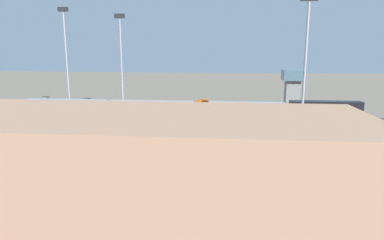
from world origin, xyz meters
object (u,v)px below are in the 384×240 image
at_px(control_tower, 292,87).
at_px(train_on_track_2, 253,116).
at_px(train_on_track_0, 187,108).
at_px(train_on_track_1, 213,112).
at_px(light_mast_2, 66,47).
at_px(train_on_track_3, 104,118).
at_px(maintenance_shed, 141,161).
at_px(light_mast_1, 306,52).
at_px(light_mast_0, 121,51).

bearing_deg(control_tower, train_on_track_2, 59.85).
bearing_deg(train_on_track_0, train_on_track_1, 145.26).
relative_size(train_on_track_2, light_mast_2, 0.35).
bearing_deg(train_on_track_3, maintenance_shed, 115.44).
bearing_deg(train_on_track_0, light_mast_1, 129.55).
distance_m(train_on_track_3, light_mast_1, 46.15).
bearing_deg(light_mast_1, train_on_track_3, -18.49).
relative_size(train_on_track_3, light_mast_1, 2.69).
bearing_deg(maintenance_shed, train_on_track_0, -88.75).
bearing_deg(control_tower, train_on_track_3, 29.88).
bearing_deg(light_mast_0, train_on_track_2, 159.96).
distance_m(light_mast_2, maintenance_shed, 69.39).
distance_m(train_on_track_0, train_on_track_2, 19.53).
bearing_deg(train_on_track_2, light_mast_2, -14.76).
distance_m(train_on_track_3, train_on_track_0, 23.11).
bearing_deg(light_mast_2, train_on_track_3, 132.55).
relative_size(train_on_track_2, light_mast_1, 0.38).
relative_size(train_on_track_3, train_on_track_0, 0.79).
xyz_separation_m(train_on_track_1, light_mast_0, (25.75, -7.88, 15.06)).
relative_size(train_on_track_0, light_mast_2, 3.13).
bearing_deg(maintenance_shed, light_mast_2, -58.32).
bearing_deg(train_on_track_1, train_on_track_0, -34.74).
height_order(light_mast_1, maintenance_shed, light_mast_1).
distance_m(train_on_track_2, control_tower, 26.04).
height_order(train_on_track_1, light_mast_1, light_mast_1).
relative_size(train_on_track_1, light_mast_1, 0.38).
xyz_separation_m(train_on_track_0, light_mast_0, (18.54, -2.88, 15.14)).
bearing_deg(train_on_track_0, train_on_track_3, 40.46).
bearing_deg(light_mast_0, train_on_track_3, 93.06).
bearing_deg(train_on_track_3, control_tower, -150.12).
height_order(light_mast_0, maintenance_shed, light_mast_0).
height_order(light_mast_0, light_mast_1, light_mast_0).
bearing_deg(maintenance_shed, train_on_track_1, -96.94).
xyz_separation_m(train_on_track_1, train_on_track_0, (7.21, -5.00, -0.08)).
distance_m(train_on_track_1, train_on_track_2, 10.80).
bearing_deg(train_on_track_0, control_tower, -157.74).
height_order(train_on_track_1, train_on_track_3, train_on_track_1).
relative_size(train_on_track_2, light_mast_0, 0.37).
xyz_separation_m(light_mast_1, control_tower, (-5.81, -40.98, -10.01)).
height_order(light_mast_2, control_tower, light_mast_2).
xyz_separation_m(train_on_track_3, train_on_track_2, (-34.36, -5.00, 0.15)).
height_order(train_on_track_3, light_mast_2, light_mast_2).
height_order(train_on_track_1, light_mast_2, light_mast_2).
relative_size(light_mast_0, control_tower, 2.29).
xyz_separation_m(train_on_track_1, light_mast_1, (-16.61, 23.84, 14.80)).
bearing_deg(control_tower, light_mast_1, 81.93).
xyz_separation_m(light_mast_2, control_tower, (-64.24, -8.59, -11.33)).
bearing_deg(train_on_track_0, light_mast_2, -5.84).
bearing_deg(light_mast_0, control_tower, -169.14).
bearing_deg(light_mast_1, light_mast_0, -36.83).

